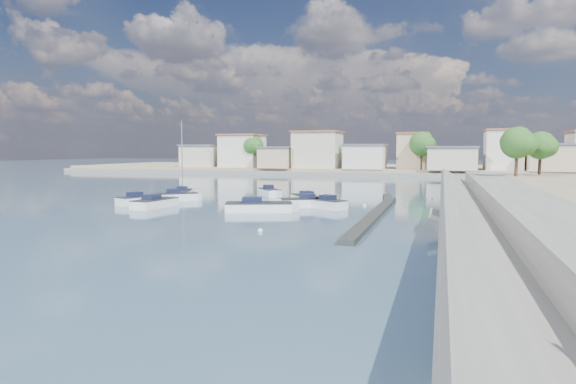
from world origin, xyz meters
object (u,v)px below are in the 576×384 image
(motorboat_c, at_px, (322,204))
(motorboat_g, at_px, (270,193))
(motorboat_h, at_px, (262,207))
(sailboat, at_px, (183,193))
(motorboat_b, at_px, (180,197))
(motorboat_f, at_px, (305,199))
(motorboat_d, at_px, (301,203))
(motorboat_e, at_px, (141,200))
(motorboat_a, at_px, (157,203))

(motorboat_c, relative_size, motorboat_g, 1.11)
(motorboat_h, distance_m, sailboat, 16.72)
(motorboat_b, height_order, motorboat_g, same)
(motorboat_f, bearing_deg, motorboat_d, -80.19)
(motorboat_f, bearing_deg, motorboat_h, -101.26)
(motorboat_c, bearing_deg, motorboat_e, -171.79)
(motorboat_a, relative_size, motorboat_d, 1.15)
(motorboat_b, distance_m, motorboat_c, 16.42)
(motorboat_h, bearing_deg, motorboat_d, 63.41)
(motorboat_e, xyz_separation_m, motorboat_h, (13.82, -1.76, 0.00))
(motorboat_d, relative_size, motorboat_e, 0.99)
(motorboat_b, relative_size, motorboat_d, 0.92)
(motorboat_d, height_order, sailboat, sailboat)
(motorboat_b, xyz_separation_m, motorboat_g, (7.56, 7.98, 0.00))
(motorboat_a, distance_m, sailboat, 10.22)
(motorboat_g, bearing_deg, sailboat, -154.86)
(motorboat_d, distance_m, motorboat_h, 4.99)
(motorboat_c, relative_size, sailboat, 0.53)
(motorboat_b, bearing_deg, sailboat, 114.82)
(motorboat_a, relative_size, sailboat, 0.62)
(motorboat_a, xyz_separation_m, motorboat_b, (-1.17, 6.17, -0.00))
(motorboat_b, xyz_separation_m, sailboat, (-1.68, 3.64, 0.05))
(motorboat_c, bearing_deg, motorboat_f, 127.32)
(motorboat_e, xyz_separation_m, sailboat, (0.22, 7.97, 0.05))
(sailboat, bearing_deg, motorboat_e, -91.62)
(motorboat_b, distance_m, motorboat_g, 11.00)
(motorboat_e, xyz_separation_m, motorboat_g, (9.47, 12.31, 0.00))
(motorboat_d, height_order, motorboat_f, same)
(motorboat_d, xyz_separation_m, motorboat_f, (-0.63, 3.62, 0.00))
(motorboat_g, xyz_separation_m, motorboat_h, (4.35, -14.08, -0.00))
(motorboat_a, distance_m, motorboat_h, 10.75)
(motorboat_a, bearing_deg, motorboat_f, 33.43)
(motorboat_c, height_order, motorboat_e, same)
(motorboat_c, bearing_deg, sailboat, 163.49)
(motorboat_a, height_order, motorboat_f, same)
(motorboat_g, relative_size, motorboat_h, 0.65)
(motorboat_h, bearing_deg, motorboat_b, 152.91)
(motorboat_d, relative_size, motorboat_h, 0.74)
(motorboat_h, relative_size, sailboat, 0.73)
(motorboat_g, bearing_deg, motorboat_b, -133.46)
(motorboat_c, xyz_separation_m, sailboat, (-18.02, 5.34, 0.05))
(motorboat_e, bearing_deg, motorboat_f, 22.27)
(motorboat_g, bearing_deg, motorboat_c, -47.83)
(motorboat_b, bearing_deg, motorboat_a, -79.30)
(motorboat_d, bearing_deg, motorboat_c, -1.83)
(motorboat_g, bearing_deg, motorboat_d, -55.59)
(motorboat_c, distance_m, motorboat_d, 2.19)
(sailboat, bearing_deg, motorboat_g, 25.14)
(motorboat_b, relative_size, motorboat_h, 0.68)
(motorboat_c, distance_m, motorboat_f, 4.64)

